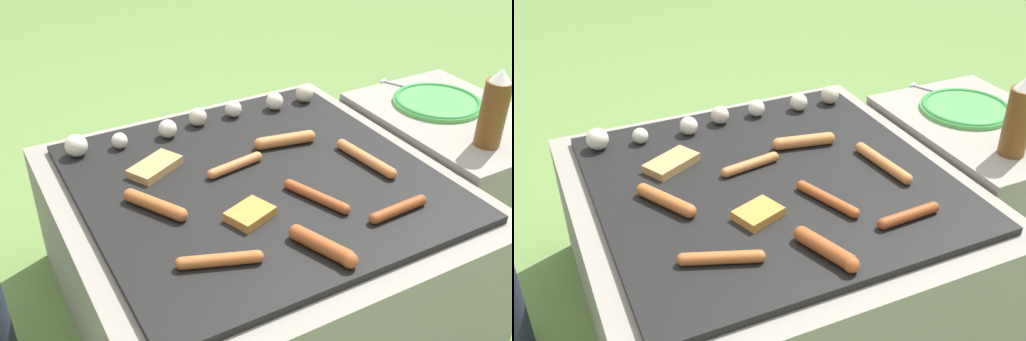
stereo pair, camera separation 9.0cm
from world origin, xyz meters
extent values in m
plane|color=#608442|center=(0.00, 0.00, 0.00)|extent=(14.00, 14.00, 0.00)
cube|color=gray|center=(0.00, 0.00, 0.18)|extent=(0.88, 0.88, 0.35)
cube|color=black|center=(0.00, 0.00, 0.36)|extent=(0.78, 0.78, 0.02)
cube|color=gray|center=(0.65, 0.02, 0.18)|extent=(0.40, 0.55, 0.37)
cylinder|color=#B7602D|center=(-0.25, -0.01, 0.38)|extent=(0.09, 0.13, 0.03)
sphere|color=#B7602D|center=(-0.22, -0.07, 0.38)|extent=(0.03, 0.03, 0.03)
sphere|color=#B7602D|center=(-0.28, 0.05, 0.38)|extent=(0.03, 0.03, 0.03)
cylinder|color=#B7602D|center=(-0.21, -0.24, 0.38)|extent=(0.14, 0.07, 0.02)
sphere|color=#B7602D|center=(-0.27, -0.21, 0.38)|extent=(0.02, 0.02, 0.02)
sphere|color=#B7602D|center=(-0.14, -0.26, 0.38)|extent=(0.02, 0.02, 0.02)
cylinder|color=#C6753D|center=(0.14, 0.10, 0.38)|extent=(0.14, 0.06, 0.03)
sphere|color=#C6753D|center=(0.07, 0.11, 0.38)|extent=(0.03, 0.03, 0.03)
sphere|color=#C6753D|center=(0.20, 0.09, 0.38)|extent=(0.03, 0.03, 0.03)
cylinder|color=#A34C23|center=(0.07, -0.14, 0.38)|extent=(0.07, 0.15, 0.02)
sphere|color=#A34C23|center=(0.09, -0.21, 0.38)|extent=(0.02, 0.02, 0.02)
sphere|color=#A34C23|center=(0.04, -0.08, 0.38)|extent=(0.02, 0.02, 0.02)
cylinder|color=#A34C23|center=(-0.02, -0.30, 0.39)|extent=(0.07, 0.13, 0.03)
sphere|color=#A34C23|center=(0.00, -0.36, 0.39)|extent=(0.03, 0.03, 0.03)
sphere|color=#A34C23|center=(-0.04, -0.24, 0.39)|extent=(0.03, 0.03, 0.03)
cylinder|color=#C6753D|center=(-0.02, 0.06, 0.38)|extent=(0.13, 0.04, 0.02)
sphere|color=#C6753D|center=(0.04, 0.07, 0.38)|extent=(0.02, 0.02, 0.02)
sphere|color=#C6753D|center=(-0.09, 0.05, 0.38)|extent=(0.02, 0.02, 0.02)
cylinder|color=#C6753D|center=(0.26, -0.07, 0.38)|extent=(0.04, 0.17, 0.03)
sphere|color=#C6753D|center=(0.25, 0.02, 0.38)|extent=(0.03, 0.03, 0.03)
sphere|color=#C6753D|center=(0.27, -0.15, 0.38)|extent=(0.03, 0.03, 0.03)
cylinder|color=#93421E|center=(0.19, -0.27, 0.38)|extent=(0.13, 0.03, 0.02)
sphere|color=#93421E|center=(0.13, -0.27, 0.38)|extent=(0.02, 0.02, 0.02)
sphere|color=#93421E|center=(0.26, -0.27, 0.38)|extent=(0.02, 0.02, 0.02)
cube|color=tan|center=(-0.19, 0.14, 0.38)|extent=(0.14, 0.12, 0.02)
cube|color=#D18438|center=(-0.09, -0.13, 0.38)|extent=(0.11, 0.10, 0.02)
sphere|color=silver|center=(-0.33, 0.30, 0.40)|extent=(0.06, 0.06, 0.06)
sphere|color=silver|center=(-0.23, 0.29, 0.39)|extent=(0.04, 0.04, 0.04)
sphere|color=silver|center=(-0.10, 0.29, 0.39)|extent=(0.05, 0.05, 0.05)
sphere|color=beige|center=(-0.01, 0.31, 0.39)|extent=(0.05, 0.05, 0.05)
sphere|color=silver|center=(0.10, 0.31, 0.39)|extent=(0.05, 0.05, 0.05)
sphere|color=silver|center=(0.22, 0.30, 0.39)|extent=(0.05, 0.05, 0.05)
sphere|color=beige|center=(0.33, 0.30, 0.39)|extent=(0.05, 0.05, 0.05)
cylinder|color=#4CB24C|center=(0.65, 0.10, 0.38)|extent=(0.25, 0.25, 0.01)
torus|color=#338C3F|center=(0.65, 0.10, 0.38)|extent=(0.25, 0.25, 0.01)
cylinder|color=brown|center=(0.59, -0.14, 0.45)|extent=(0.06, 0.06, 0.17)
cylinder|color=silver|center=(0.66, 0.21, 0.37)|extent=(0.09, 0.18, 0.01)
cube|color=silver|center=(0.62, 0.30, 0.37)|extent=(0.03, 0.02, 0.01)
camera|label=1|loc=(-0.57, -1.02, 1.10)|focal=42.00mm
camera|label=2|loc=(-0.49, -1.06, 1.10)|focal=42.00mm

